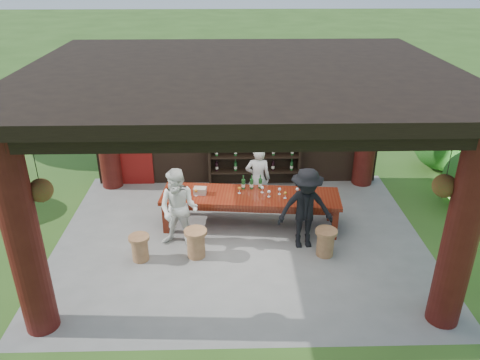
{
  "coord_description": "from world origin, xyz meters",
  "views": [
    {
      "loc": [
        -0.21,
        -8.08,
        5.25
      ],
      "look_at": [
        0.0,
        0.4,
        1.15
      ],
      "focal_mm": 35.0,
      "sensor_mm": 36.0,
      "label": 1
    }
  ],
  "objects_px": {
    "stool_near_right": "(325,242)",
    "guest_man": "(306,209)",
    "wine_shelf": "(255,149)",
    "host": "(258,179)",
    "stool_far_left": "(140,247)",
    "guest_woman": "(179,209)",
    "tasting_table": "(250,200)",
    "stool_near_left": "(196,242)",
    "napkin_basket": "(200,191)"
  },
  "relations": [
    {
      "from": "stool_far_left",
      "to": "guest_woman",
      "type": "bearing_deg",
      "value": 33.08
    },
    {
      "from": "stool_near_right",
      "to": "stool_far_left",
      "type": "xyz_separation_m",
      "value": [
        -3.53,
        -0.08,
        -0.02
      ]
    },
    {
      "from": "stool_near_left",
      "to": "stool_far_left",
      "type": "distance_m",
      "value": 1.06
    },
    {
      "from": "tasting_table",
      "to": "host",
      "type": "distance_m",
      "value": 0.77
    },
    {
      "from": "stool_near_left",
      "to": "stool_near_right",
      "type": "distance_m",
      "value": 2.48
    },
    {
      "from": "stool_far_left",
      "to": "wine_shelf",
      "type": "bearing_deg",
      "value": 53.29
    },
    {
      "from": "stool_near_right",
      "to": "host",
      "type": "distance_m",
      "value": 2.24
    },
    {
      "from": "stool_near_left",
      "to": "host",
      "type": "xyz_separation_m",
      "value": [
        1.28,
        1.82,
        0.46
      ]
    },
    {
      "from": "stool_near_left",
      "to": "guest_man",
      "type": "height_order",
      "value": "guest_man"
    },
    {
      "from": "guest_woman",
      "to": "napkin_basket",
      "type": "height_order",
      "value": "guest_woman"
    },
    {
      "from": "wine_shelf",
      "to": "napkin_basket",
      "type": "relative_size",
      "value": 8.67
    },
    {
      "from": "host",
      "to": "guest_woman",
      "type": "bearing_deg",
      "value": 44.51
    },
    {
      "from": "wine_shelf",
      "to": "host",
      "type": "bearing_deg",
      "value": -89.28
    },
    {
      "from": "stool_far_left",
      "to": "napkin_basket",
      "type": "relative_size",
      "value": 1.99
    },
    {
      "from": "host",
      "to": "napkin_basket",
      "type": "bearing_deg",
      "value": 30.87
    },
    {
      "from": "wine_shelf",
      "to": "stool_far_left",
      "type": "xyz_separation_m",
      "value": [
        -2.32,
        -3.11,
        -0.72
      ]
    },
    {
      "from": "tasting_table",
      "to": "napkin_basket",
      "type": "relative_size",
      "value": 14.51
    },
    {
      "from": "stool_near_right",
      "to": "guest_woman",
      "type": "xyz_separation_m",
      "value": [
        -2.81,
        0.39,
        0.53
      ]
    },
    {
      "from": "guest_woman",
      "to": "napkin_basket",
      "type": "relative_size",
      "value": 6.34
    },
    {
      "from": "guest_woman",
      "to": "wine_shelf",
      "type": "bearing_deg",
      "value": 75.34
    },
    {
      "from": "host",
      "to": "guest_woman",
      "type": "distance_m",
      "value": 2.17
    },
    {
      "from": "wine_shelf",
      "to": "stool_near_right",
      "type": "bearing_deg",
      "value": -68.22
    },
    {
      "from": "tasting_table",
      "to": "stool_near_left",
      "type": "xyz_separation_m",
      "value": [
        -1.08,
        -1.09,
        -0.33
      ]
    },
    {
      "from": "host",
      "to": "napkin_basket",
      "type": "relative_size",
      "value": 5.86
    },
    {
      "from": "stool_near_left",
      "to": "guest_woman",
      "type": "height_order",
      "value": "guest_woman"
    },
    {
      "from": "stool_far_left",
      "to": "tasting_table",
      "type": "bearing_deg",
      "value": 28.94
    },
    {
      "from": "tasting_table",
      "to": "stool_near_right",
      "type": "bearing_deg",
      "value": -38.3
    },
    {
      "from": "wine_shelf",
      "to": "guest_woman",
      "type": "xyz_separation_m",
      "value": [
        -1.6,
        -2.64,
        -0.17
      ]
    },
    {
      "from": "host",
      "to": "stool_near_right",
      "type": "bearing_deg",
      "value": 125.74
    },
    {
      "from": "stool_near_right",
      "to": "stool_far_left",
      "type": "distance_m",
      "value": 3.53
    },
    {
      "from": "stool_near_left",
      "to": "guest_woman",
      "type": "bearing_deg",
      "value": 131.34
    },
    {
      "from": "stool_near_right",
      "to": "guest_woman",
      "type": "height_order",
      "value": "guest_woman"
    },
    {
      "from": "stool_near_right",
      "to": "guest_woman",
      "type": "distance_m",
      "value": 2.89
    },
    {
      "from": "stool_far_left",
      "to": "guest_man",
      "type": "bearing_deg",
      "value": 7.28
    },
    {
      "from": "stool_near_left",
      "to": "guest_man",
      "type": "bearing_deg",
      "value": 8.4
    },
    {
      "from": "guest_man",
      "to": "tasting_table",
      "type": "bearing_deg",
      "value": 139.16
    },
    {
      "from": "stool_far_left",
      "to": "stool_near_left",
      "type": "bearing_deg",
      "value": 5.03
    },
    {
      "from": "stool_near_left",
      "to": "napkin_basket",
      "type": "relative_size",
      "value": 2.21
    },
    {
      "from": "stool_near_left",
      "to": "wine_shelf",
      "type": "bearing_deg",
      "value": 67.23
    },
    {
      "from": "guest_woman",
      "to": "host",
      "type": "bearing_deg",
      "value": 58.37
    },
    {
      "from": "guest_woman",
      "to": "guest_man",
      "type": "bearing_deg",
      "value": 15.0
    },
    {
      "from": "tasting_table",
      "to": "stool_near_left",
      "type": "height_order",
      "value": "tasting_table"
    },
    {
      "from": "stool_near_right",
      "to": "napkin_basket",
      "type": "xyz_separation_m",
      "value": [
        -2.44,
        1.17,
        0.53
      ]
    },
    {
      "from": "stool_near_right",
      "to": "guest_man",
      "type": "distance_m",
      "value": 0.73
    },
    {
      "from": "tasting_table",
      "to": "host",
      "type": "xyz_separation_m",
      "value": [
        0.2,
        0.73,
        0.13
      ]
    },
    {
      "from": "napkin_basket",
      "to": "guest_man",
      "type": "bearing_deg",
      "value": -22.05
    },
    {
      "from": "stool_near_right",
      "to": "guest_man",
      "type": "height_order",
      "value": "guest_man"
    },
    {
      "from": "tasting_table",
      "to": "guest_woman",
      "type": "bearing_deg",
      "value": -153.3
    },
    {
      "from": "wine_shelf",
      "to": "guest_man",
      "type": "xyz_separation_m",
      "value": [
        0.85,
        -2.71,
        -0.16
      ]
    },
    {
      "from": "stool_far_left",
      "to": "napkin_basket",
      "type": "xyz_separation_m",
      "value": [
        1.09,
        1.25,
        0.55
      ]
    }
  ]
}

